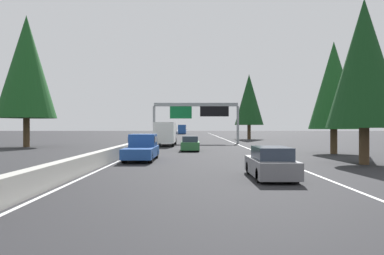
# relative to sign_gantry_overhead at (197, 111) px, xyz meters

# --- Properties ---
(ground_plane) EXTENTS (320.00, 320.00, 0.00)m
(ground_plane) POSITION_rel_sign_gantry_overhead_xyz_m (8.35, 6.04, -4.71)
(ground_plane) COLOR #262628
(median_barrier) EXTENTS (180.00, 0.56, 0.90)m
(median_barrier) POSITION_rel_sign_gantry_overhead_xyz_m (28.35, 6.34, -4.26)
(median_barrier) COLOR #ADAAA3
(median_barrier) RESTS_ON ground
(shoulder_stripe_right) EXTENTS (160.00, 0.16, 0.01)m
(shoulder_stripe_right) POSITION_rel_sign_gantry_overhead_xyz_m (18.35, -5.48, -4.71)
(shoulder_stripe_right) COLOR silver
(shoulder_stripe_right) RESTS_ON ground
(shoulder_stripe_median) EXTENTS (160.00, 0.16, 0.01)m
(shoulder_stripe_median) POSITION_rel_sign_gantry_overhead_xyz_m (18.35, 5.79, -4.71)
(shoulder_stripe_median) COLOR silver
(shoulder_stripe_median) RESTS_ON ground
(sign_gantry_overhead) EXTENTS (0.50, 12.68, 5.92)m
(sign_gantry_overhead) POSITION_rel_sign_gantry_overhead_xyz_m (0.00, 0.00, 0.00)
(sign_gantry_overhead) COLOR gray
(sign_gantry_overhead) RESTS_ON ground
(sedan_near_right) EXTENTS (4.40, 1.80, 1.47)m
(sedan_near_right) POSITION_rel_sign_gantry_overhead_xyz_m (-36.75, -3.01, -4.03)
(sedan_near_right) COLOR slate
(sedan_near_right) RESTS_ON ground
(pickup_far_right) EXTENTS (5.60, 2.00, 1.86)m
(pickup_far_right) POSITION_rel_sign_gantry_overhead_xyz_m (-27.44, 4.27, -3.80)
(pickup_far_right) COLOR #1E4793
(pickup_far_right) RESTS_ON ground
(box_truck_near_center) EXTENTS (8.50, 2.40, 2.95)m
(box_truck_near_center) POSITION_rel_sign_gantry_overhead_xyz_m (-7.13, 4.07, -3.10)
(box_truck_near_center) COLOR white
(box_truck_near_center) RESTS_ON ground
(bus_distant_b) EXTENTS (11.50, 2.55, 3.10)m
(bus_distant_b) POSITION_rel_sign_gantry_overhead_xyz_m (71.03, 4.27, -3.00)
(bus_distant_b) COLOR #1E4793
(bus_distant_b) RESTS_ON ground
(sedan_distant_a) EXTENTS (4.40, 1.80, 1.47)m
(sedan_distant_a) POSITION_rel_sign_gantry_overhead_xyz_m (-17.06, 0.89, -4.03)
(sedan_distant_a) COLOR #2D6B38
(sedan_distant_a) RESTS_ON ground
(conifer_right_foreground) EXTENTS (4.67, 4.67, 10.61)m
(conifer_right_foreground) POSITION_rel_sign_gantry_overhead_xyz_m (-30.40, -10.31, 1.73)
(conifer_right_foreground) COLOR #4C3823
(conifer_right_foreground) RESTS_ON ground
(conifer_right_near) EXTENTS (4.40, 4.40, 10.01)m
(conifer_right_near) POSITION_rel_sign_gantry_overhead_xyz_m (-21.17, -11.93, 1.37)
(conifer_right_near) COLOR #4C3823
(conifer_right_near) RESTS_ON ground
(conifer_right_mid) EXTENTS (5.56, 5.56, 12.65)m
(conifer_right_mid) POSITION_rel_sign_gantry_overhead_xyz_m (17.31, -10.28, 2.98)
(conifer_right_mid) COLOR #4C3823
(conifer_right_mid) RESTS_ON ground
(conifer_left_near) EXTENTS (6.90, 6.90, 15.68)m
(conifer_left_near) POSITION_rel_sign_gantry_overhead_xyz_m (-10.32, 20.42, 4.83)
(conifer_left_near) COLOR #4C3823
(conifer_left_near) RESTS_ON ground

